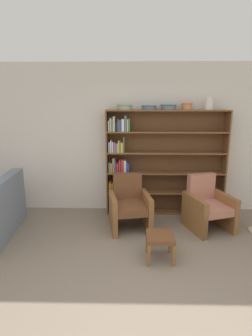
{
  "coord_description": "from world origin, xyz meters",
  "views": [
    {
      "loc": [
        -0.17,
        -2.21,
        2.0
      ],
      "look_at": [
        -0.27,
        2.17,
        0.95
      ],
      "focal_mm": 28.0,
      "sensor_mm": 36.0,
      "label": 1
    }
  ],
  "objects": [
    {
      "name": "ground_plane",
      "position": [
        0.0,
        0.0,
        0.0
      ],
      "size": [
        24.0,
        24.0,
        0.0
      ],
      "primitive_type": "plane",
      "color": "#7A6B5B"
    },
    {
      "name": "bowl_slate",
      "position": [
        0.47,
        2.52,
        1.98
      ],
      "size": [
        0.29,
        0.29,
        0.09
      ],
      "color": "slate",
      "rests_on": "bookshelf"
    },
    {
      "name": "footstool",
      "position": [
        0.21,
        0.93,
        0.29
      ],
      "size": [
        0.36,
        0.36,
        0.35
      ],
      "color": "brown",
      "rests_on": "ground"
    },
    {
      "name": "wall_back",
      "position": [
        0.0,
        2.71,
        1.38
      ],
      "size": [
        12.0,
        0.06,
        2.75
      ],
      "color": "silver",
      "rests_on": "ground"
    },
    {
      "name": "vase_tall",
      "position": [
        1.18,
        2.52,
        2.02
      ],
      "size": [
        0.14,
        0.14,
        0.22
      ],
      "color": "silver",
      "rests_on": "bookshelf"
    },
    {
      "name": "armchair_leather",
      "position": [
        -0.2,
        1.88,
        0.38
      ],
      "size": [
        0.74,
        0.78,
        0.87
      ],
      "rotation": [
        0.0,
        0.0,
        3.31
      ],
      "color": "brown",
      "rests_on": "ground"
    },
    {
      "name": "bookshelf",
      "position": [
        0.28,
        2.54,
        0.96
      ],
      "size": [
        2.18,
        0.3,
        1.92
      ],
      "color": "brown",
      "rests_on": "ground"
    },
    {
      "name": "bowl_terracotta",
      "position": [
        -0.3,
        2.52,
        1.98
      ],
      "size": [
        0.27,
        0.27,
        0.09
      ],
      "color": "gray",
      "rests_on": "bookshelf"
    },
    {
      "name": "armchair_cushioned",
      "position": [
        1.09,
        1.88,
        0.38
      ],
      "size": [
        0.82,
        0.84,
        0.87
      ],
      "rotation": [
        0.0,
        0.0,
        3.46
      ],
      "color": "brown",
      "rests_on": "ground"
    },
    {
      "name": "bowl_stoneware",
      "position": [
        0.13,
        2.52,
        1.97
      ],
      "size": [
        0.27,
        0.27,
        0.08
      ],
      "color": "slate",
      "rests_on": "bookshelf"
    },
    {
      "name": "bowl_sage",
      "position": [
        0.79,
        2.52,
        1.99
      ],
      "size": [
        0.2,
        0.2,
        0.12
      ],
      "color": "#C67547",
      "rests_on": "bookshelf"
    }
  ]
}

